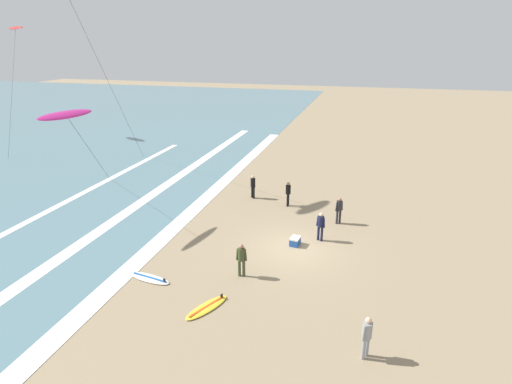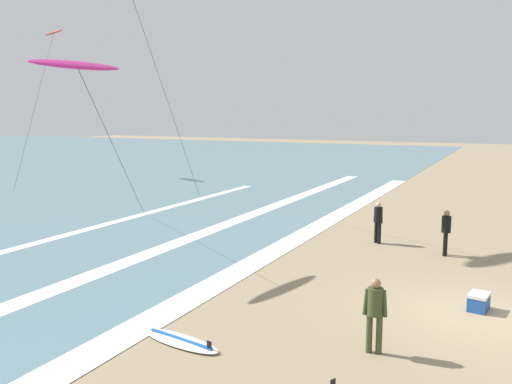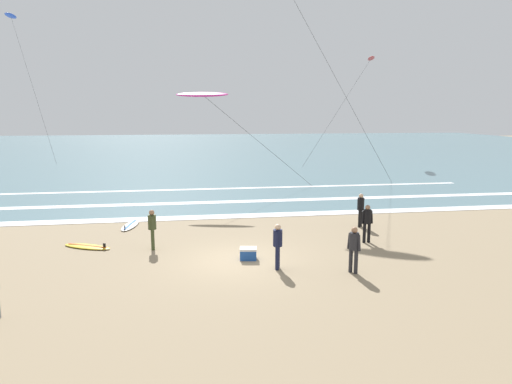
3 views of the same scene
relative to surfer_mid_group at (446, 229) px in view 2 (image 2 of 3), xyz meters
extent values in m
plane|color=#937F60|center=(-5.55, -1.49, -0.96)|extent=(160.00, 160.00, 0.00)
cube|color=white|center=(-3.86, 5.57, -0.94)|extent=(48.20, 1.00, 0.01)
cube|color=white|center=(-4.95, 9.41, -0.94)|extent=(52.78, 0.80, 0.01)
cube|color=white|center=(-6.59, 14.23, -0.94)|extent=(38.81, 0.52, 0.01)
cylinder|color=black|center=(-0.10, 0.00, -0.55)|extent=(0.13, 0.13, 0.82)
cylinder|color=black|center=(0.10, 0.00, -0.55)|extent=(0.13, 0.13, 0.82)
cylinder|color=black|center=(0.00, 0.00, 0.15)|extent=(0.32, 0.32, 0.58)
cylinder|color=black|center=(-0.19, 0.00, 0.13)|extent=(0.13, 0.09, 0.56)
cylinder|color=black|center=(0.19, 0.00, 0.13)|extent=(0.13, 0.09, 0.56)
sphere|color=#9E7051|center=(0.00, 0.00, 0.54)|extent=(0.21, 0.21, 0.21)
cylinder|color=#384223|center=(-8.71, 0.27, -0.55)|extent=(0.13, 0.13, 0.82)
cylinder|color=#384223|center=(-8.74, 0.47, -0.55)|extent=(0.13, 0.13, 0.82)
cylinder|color=#384223|center=(-8.73, 0.37, 0.15)|extent=(0.32, 0.32, 0.58)
cylinder|color=#384223|center=(-8.70, 0.18, 0.13)|extent=(0.11, 0.14, 0.56)
cylinder|color=#384223|center=(-8.75, 0.55, 0.13)|extent=(0.11, 0.14, 0.56)
sphere|color=#9E7051|center=(-8.73, 0.37, 0.54)|extent=(0.21, 0.21, 0.21)
cylinder|color=black|center=(0.66, 2.46, -0.55)|extent=(0.13, 0.13, 0.82)
cylinder|color=black|center=(0.78, 2.62, -0.55)|extent=(0.13, 0.13, 0.82)
cylinder|color=black|center=(0.72, 2.54, 0.15)|extent=(0.32, 0.32, 0.58)
cylinder|color=black|center=(0.61, 2.39, 0.13)|extent=(0.15, 0.16, 0.56)
cylinder|color=black|center=(0.84, 2.68, 0.13)|extent=(0.15, 0.16, 0.56)
sphere|color=#DBB28E|center=(0.72, 2.54, 0.54)|extent=(0.21, 0.21, 0.21)
cube|color=black|center=(-10.63, 0.63, -0.79)|extent=(0.11, 0.07, 0.16)
ellipsoid|color=silver|center=(-10.08, 4.25, -0.91)|extent=(0.94, 2.17, 0.09)
cube|color=#1959B2|center=(-10.08, 4.25, -0.86)|extent=(0.40, 1.78, 0.01)
cube|color=black|center=(-10.21, 3.44, -0.79)|extent=(0.04, 0.12, 0.16)
cylinder|color=#333333|center=(3.59, 14.90, 6.58)|extent=(9.52, 0.82, 15.09)
ellipsoid|color=#CC2384|center=(-6.34, 10.50, 5.45)|extent=(3.29, 1.48, 0.43)
cylinder|color=#333333|center=(-2.30, 12.43, 2.25)|extent=(8.10, 3.88, 6.43)
ellipsoid|color=red|center=(12.94, 31.47, 10.25)|extent=(2.02, 3.24, 0.43)
cylinder|color=#333333|center=(8.51, 28.93, 4.65)|extent=(8.89, 5.09, 11.22)
cube|color=#1E4C9E|center=(-5.16, -1.42, -0.78)|extent=(0.66, 0.53, 0.36)
cube|color=silver|center=(-5.16, -1.42, -0.56)|extent=(0.67, 0.54, 0.08)
camera|label=1|loc=(-23.80, -4.49, 9.02)|focal=28.45mm
camera|label=2|loc=(-19.24, -2.05, 3.98)|focal=37.59mm
camera|label=3|loc=(-7.25, -17.13, 4.39)|focal=31.45mm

